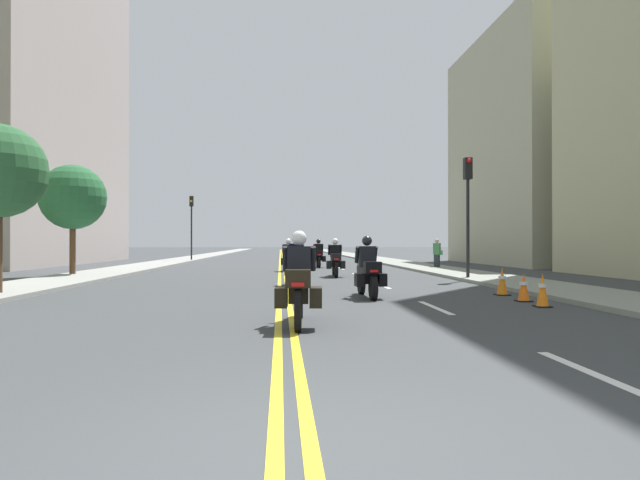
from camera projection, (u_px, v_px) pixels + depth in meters
ground_plane at (281, 258)px, 51.33m from camera, size 264.00×264.00×0.00m
sidewalk_left at (197, 257)px, 50.76m from camera, size 2.77×144.00×0.12m
sidewalk_right at (364, 257)px, 51.91m from camera, size 2.77×144.00×0.12m
centreline_yellow_inner at (280, 258)px, 51.32m from camera, size 0.12×132.00×0.01m
centreline_yellow_outer at (283, 258)px, 51.34m from camera, size 0.12×132.00×0.01m
lane_dashes_white at (336, 266)px, 32.62m from camera, size 0.14×56.40×0.01m
building_left_1 at (16, 72)px, 36.23m from camera, size 9.22×20.59×25.75m
building_right_1 at (554, 150)px, 36.10m from camera, size 9.92×14.37×15.21m
motorcycle_0 at (299, 286)px, 9.17m from camera, size 0.78×2.29×1.61m
motorcycle_1 at (368, 273)px, 13.84m from camera, size 0.77×2.25×1.59m
motorcycle_2 at (296, 265)px, 17.88m from camera, size 0.77×2.15×1.65m
motorcycle_3 at (335, 261)px, 22.37m from camera, size 0.78×2.30×1.59m
motorcycle_4 at (288, 258)px, 26.69m from camera, size 0.78×2.10×1.61m
motorcycle_5 at (319, 256)px, 30.81m from camera, size 0.76×2.17×1.63m
traffic_cone_0 at (502, 281)px, 14.45m from camera, size 0.36×0.36×0.75m
traffic_cone_1 at (524, 287)px, 12.89m from camera, size 0.34×0.34×0.68m
traffic_cone_2 at (543, 290)px, 11.76m from camera, size 0.32×0.32×0.74m
traffic_light_near at (468, 195)px, 20.17m from camera, size 0.28×0.38×4.58m
traffic_light_far at (191, 216)px, 41.41m from camera, size 0.28×0.38×5.01m
pedestrian_0 at (437, 253)px, 29.02m from camera, size 0.49×0.40×1.63m
street_tree_0 at (73, 197)px, 22.38m from camera, size 2.68×2.68×4.64m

